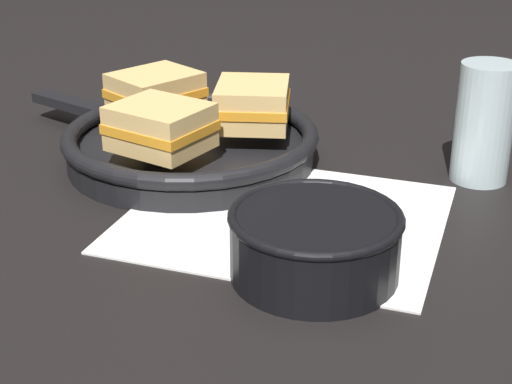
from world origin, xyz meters
TOP-DOWN VIEW (x-y plane):
  - ground_plane at (0.00, 0.00)m, footprint 4.00×4.00m
  - napkin at (-0.00, -0.00)m, footprint 0.30×0.26m
  - soup_bowl at (0.05, -0.10)m, footprint 0.14×0.14m
  - spoon at (0.05, 0.00)m, footprint 0.17×0.07m
  - skillet at (-0.14, 0.11)m, footprint 0.39×0.28m
  - sandwich_near_left at (-0.19, 0.15)m, footprint 0.12×0.12m
  - sandwich_near_right at (-0.14, 0.04)m, footprint 0.11×0.10m
  - sandwich_far_left at (-0.07, 0.14)m, footprint 0.10×0.11m
  - drinking_glass at (0.17, 0.15)m, footprint 0.06×0.06m

SIDE VIEW (x-z plane):
  - ground_plane at x=0.00m, z-range 0.00..0.00m
  - napkin at x=0.00m, z-range 0.00..0.00m
  - spoon at x=0.05m, z-range 0.00..0.01m
  - skillet at x=-0.14m, z-range 0.00..0.04m
  - soup_bowl at x=0.05m, z-range 0.00..0.06m
  - drinking_glass at x=0.17m, z-range 0.00..0.13m
  - sandwich_near_left at x=-0.19m, z-range 0.04..0.09m
  - sandwich_near_right at x=-0.14m, z-range 0.04..0.09m
  - sandwich_far_left at x=-0.07m, z-range 0.04..0.09m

